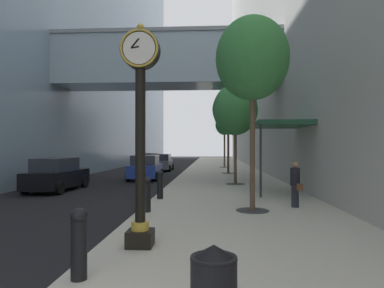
{
  "coord_description": "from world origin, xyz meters",
  "views": [
    {
      "loc": [
        2.49,
        -2.18,
        2.27
      ],
      "look_at": [
        1.03,
        23.11,
        2.51
      ],
      "focal_mm": 32.01,
      "sensor_mm": 36.0,
      "label": 1
    }
  ],
  "objects_px": {
    "street_tree_far": "(224,125)",
    "bollard_fourth": "(160,184)",
    "car_grey_trailing": "(162,163)",
    "bollard_third": "(147,194)",
    "bollard_nearest": "(79,242)",
    "car_silver_near": "(152,160)",
    "pedestrian_walking": "(295,183)",
    "street_tree_mid_far": "(228,110)",
    "street_tree_near": "(252,59)",
    "street_clock": "(140,123)",
    "car_black_mid": "(57,175)",
    "street_tree_mid_near": "(235,110)",
    "car_blue_far": "(146,168)"
  },
  "relations": [
    {
      "from": "street_tree_far",
      "to": "bollard_fourth",
      "type": "bearing_deg",
      "value": -98.85
    },
    {
      "from": "car_grey_trailing",
      "to": "bollard_third",
      "type": "bearing_deg",
      "value": -82.9
    },
    {
      "from": "bollard_fourth",
      "to": "car_grey_trailing",
      "type": "height_order",
      "value": "car_grey_trailing"
    },
    {
      "from": "bollard_nearest",
      "to": "car_silver_near",
      "type": "bearing_deg",
      "value": 98.03
    },
    {
      "from": "bollard_fourth",
      "to": "pedestrian_walking",
      "type": "bearing_deg",
      "value": -18.65
    },
    {
      "from": "street_tree_mid_far",
      "to": "car_silver_near",
      "type": "xyz_separation_m",
      "value": [
        -8.17,
        10.34,
        -4.57
      ]
    },
    {
      "from": "street_tree_near",
      "to": "street_clock",
      "type": "bearing_deg",
      "value": -124.02
    },
    {
      "from": "street_tree_near",
      "to": "pedestrian_walking",
      "type": "height_order",
      "value": "street_tree_near"
    },
    {
      "from": "bollard_third",
      "to": "car_grey_trailing",
      "type": "relative_size",
      "value": 0.26
    },
    {
      "from": "street_tree_far",
      "to": "car_black_mid",
      "type": "distance_m",
      "value": 21.65
    },
    {
      "from": "pedestrian_walking",
      "to": "car_black_mid",
      "type": "bearing_deg",
      "value": 155.45
    },
    {
      "from": "bollard_fourth",
      "to": "street_tree_mid_far",
      "type": "xyz_separation_m",
      "value": [
        3.5,
        14.13,
        4.61
      ]
    },
    {
      "from": "street_clock",
      "to": "bollard_fourth",
      "type": "relative_size",
      "value": 4.17
    },
    {
      "from": "street_clock",
      "to": "car_silver_near",
      "type": "distance_m",
      "value": 31.76
    },
    {
      "from": "bollard_fourth",
      "to": "street_tree_far",
      "type": "xyz_separation_m",
      "value": [
        3.5,
        22.44,
        3.88
      ]
    },
    {
      "from": "bollard_third",
      "to": "car_grey_trailing",
      "type": "bearing_deg",
      "value": 97.1
    },
    {
      "from": "bollard_nearest",
      "to": "street_tree_mid_far",
      "type": "xyz_separation_m",
      "value": [
        3.5,
        22.79,
        4.61
      ]
    },
    {
      "from": "street_tree_mid_near",
      "to": "street_tree_far",
      "type": "distance_m",
      "value": 16.62
    },
    {
      "from": "bollard_nearest",
      "to": "bollard_third",
      "type": "height_order",
      "value": "same"
    },
    {
      "from": "street_tree_mid_near",
      "to": "car_silver_near",
      "type": "height_order",
      "value": "street_tree_mid_near"
    },
    {
      "from": "car_black_mid",
      "to": "street_clock",
      "type": "bearing_deg",
      "value": -57.18
    },
    {
      "from": "street_tree_mid_far",
      "to": "car_black_mid",
      "type": "bearing_deg",
      "value": -131.02
    },
    {
      "from": "bollard_nearest",
      "to": "street_tree_mid_far",
      "type": "relative_size",
      "value": 0.17
    },
    {
      "from": "street_tree_far",
      "to": "car_black_mid",
      "type": "bearing_deg",
      "value": -116.19
    },
    {
      "from": "street_tree_mid_near",
      "to": "car_blue_far",
      "type": "xyz_separation_m",
      "value": [
        -6.0,
        3.95,
        -3.6
      ]
    },
    {
      "from": "street_tree_mid_near",
      "to": "street_tree_far",
      "type": "bearing_deg",
      "value": 90.0
    },
    {
      "from": "street_tree_mid_far",
      "to": "bollard_fourth",
      "type": "bearing_deg",
      "value": -103.9
    },
    {
      "from": "street_clock",
      "to": "bollard_fourth",
      "type": "bearing_deg",
      "value": 95.03
    },
    {
      "from": "street_clock",
      "to": "street_tree_near",
      "type": "xyz_separation_m",
      "value": [
        2.9,
        4.29,
        2.45
      ]
    },
    {
      "from": "car_black_mid",
      "to": "car_silver_near",
      "type": "bearing_deg",
      "value": 86.65
    },
    {
      "from": "car_silver_near",
      "to": "car_black_mid",
      "type": "relative_size",
      "value": 0.96
    },
    {
      "from": "street_tree_mid_near",
      "to": "pedestrian_walking",
      "type": "relative_size",
      "value": 3.56
    },
    {
      "from": "bollard_nearest",
      "to": "car_grey_trailing",
      "type": "distance_m",
      "value": 27.53
    },
    {
      "from": "street_tree_mid_near",
      "to": "car_black_mid",
      "type": "relative_size",
      "value": 1.29
    },
    {
      "from": "bollard_nearest",
      "to": "bollard_fourth",
      "type": "relative_size",
      "value": 1.0
    },
    {
      "from": "street_clock",
      "to": "car_black_mid",
      "type": "xyz_separation_m",
      "value": [
        -6.51,
        10.1,
        -1.95
      ]
    },
    {
      "from": "street_clock",
      "to": "bollard_fourth",
      "type": "height_order",
      "value": "street_clock"
    },
    {
      "from": "street_clock",
      "to": "street_tree_mid_far",
      "type": "bearing_deg",
      "value": 82.11
    },
    {
      "from": "bollard_third",
      "to": "street_tree_mid_near",
      "type": "distance_m",
      "value": 10.08
    },
    {
      "from": "bollard_third",
      "to": "street_tree_far",
      "type": "bearing_deg",
      "value": 82.14
    },
    {
      "from": "street_tree_mid_near",
      "to": "bollard_fourth",
      "type": "bearing_deg",
      "value": -121.0
    },
    {
      "from": "street_tree_mid_far",
      "to": "street_tree_far",
      "type": "distance_m",
      "value": 8.34
    },
    {
      "from": "bollard_nearest",
      "to": "street_tree_far",
      "type": "height_order",
      "value": "street_tree_far"
    },
    {
      "from": "street_tree_mid_far",
      "to": "street_tree_mid_near",
      "type": "bearing_deg",
      "value": -90.0
    },
    {
      "from": "street_clock",
      "to": "car_blue_far",
      "type": "height_order",
      "value": "street_clock"
    },
    {
      "from": "pedestrian_walking",
      "to": "car_blue_far",
      "type": "distance_m",
      "value": 13.78
    },
    {
      "from": "street_clock",
      "to": "street_tree_mid_near",
      "type": "relative_size",
      "value": 0.83
    },
    {
      "from": "bollard_third",
      "to": "pedestrian_walking",
      "type": "distance_m",
      "value": 5.23
    },
    {
      "from": "bollard_nearest",
      "to": "pedestrian_walking",
      "type": "bearing_deg",
      "value": 53.71
    },
    {
      "from": "bollard_third",
      "to": "pedestrian_walking",
      "type": "height_order",
      "value": "pedestrian_walking"
    }
  ]
}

